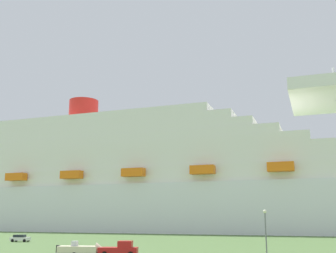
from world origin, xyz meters
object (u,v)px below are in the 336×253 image
Objects in this scene: pickup_truck at (120,249)px; small_boat_on_trailer at (83,249)px; cruise_ship at (148,184)px; street_lamp at (265,224)px; parked_car_white_van at (20,238)px.

small_boat_on_trailer is (-5.32, -1.03, -0.08)m from pickup_truck.
cruise_ship is 31.86× the size of small_boat_on_trailer.
street_lamp is (20.37, 10.54, 3.44)m from pickup_truck.
cruise_ship is 43.23× the size of pickup_truck.
small_boat_on_trailer is 1.75× the size of parked_car_white_van.
street_lamp is 1.48× the size of parked_car_white_van.
parked_car_white_van is (-8.99, -67.21, -16.86)m from cruise_ship.
pickup_truck reaches higher than small_boat_on_trailer.
cruise_ship is at bearing 102.17° from small_boat_on_trailer.
small_boat_on_trailer reaches higher than parked_car_white_van.
pickup_truck is at bearing -74.66° from cruise_ship.
street_lamp reaches higher than small_boat_on_trailer.
pickup_truck is 0.87× the size of street_lamp.
parked_car_white_van is at bearing 142.27° from pickup_truck.
pickup_truck is at bearing -37.73° from parked_car_white_van.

